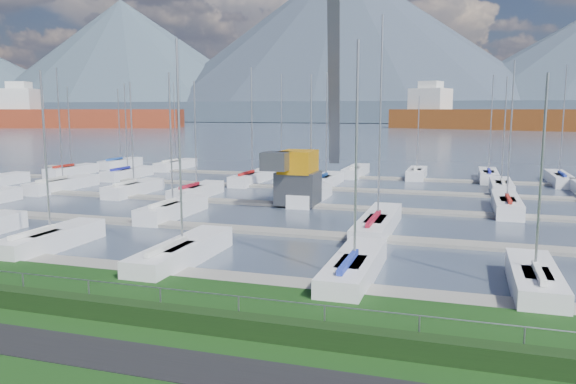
% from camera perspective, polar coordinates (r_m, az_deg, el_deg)
% --- Properties ---
extents(path, '(160.00, 2.00, 0.04)m').
position_cam_1_polar(path, '(18.22, -14.84, -16.08)').
color(path, black).
rests_on(path, grass).
extents(water, '(800.00, 540.00, 0.20)m').
position_cam_1_polar(water, '(277.19, 15.62, 6.46)').
color(water, '#434F62').
extents(hedge, '(80.00, 0.70, 0.70)m').
position_cam_1_polar(hedge, '(20.16, -10.86, -12.46)').
color(hedge, black).
rests_on(hedge, grass).
extents(fence, '(80.00, 0.04, 0.04)m').
position_cam_1_polar(fence, '(20.21, -10.38, -9.84)').
color(fence, gray).
rests_on(fence, grass).
extents(foothill, '(900.00, 80.00, 12.00)m').
position_cam_1_polar(foothill, '(347.06, 16.05, 7.83)').
color(foothill, '#414F5F').
rests_on(foothill, water).
extents(mountains, '(1190.00, 360.00, 115.00)m').
position_cam_1_polar(mountains, '(423.38, 17.58, 13.33)').
color(mountains, '#425361').
rests_on(mountains, water).
extents(docks, '(90.00, 41.60, 0.25)m').
position_cam_1_polar(docks, '(44.55, 5.39, -1.59)').
color(docks, slate).
rests_on(docks, water).
extents(crane, '(5.57, 13.22, 22.35)m').
position_cam_1_polar(crane, '(46.04, 2.02, 5.72)').
color(crane, '#4F5055').
rests_on(crane, water).
extents(cargo_ship_west, '(81.49, 41.68, 21.50)m').
position_cam_1_polar(cargo_ship_west, '(257.08, -20.66, 7.04)').
color(cargo_ship_west, maroon).
rests_on(cargo_ship_west, water).
extents(cargo_ship_mid, '(96.50, 48.31, 21.50)m').
position_cam_1_polar(cargo_ship_mid, '(234.05, 20.84, 6.90)').
color(cargo_ship_mid, brown).
rests_on(cargo_ship_mid, water).
extents(sailboat_fleet, '(73.84, 50.01, 13.75)m').
position_cam_1_polar(sailboat_fleet, '(46.61, 3.95, 5.91)').
color(sailboat_fleet, white).
rests_on(sailboat_fleet, water).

